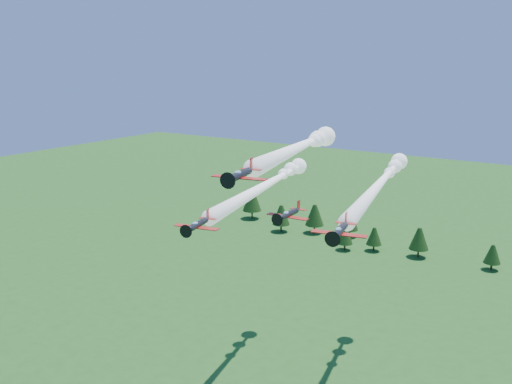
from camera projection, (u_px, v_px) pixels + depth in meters
The scene contains 5 objects.
plane_lead at pixel (301, 146), 94.99m from camera, with size 13.59×45.21×3.70m.
plane_left at pixel (270, 183), 114.39m from camera, with size 15.81×55.74×3.70m.
plane_right at pixel (381, 182), 109.58m from camera, with size 17.21×61.05×3.70m.
plane_slot at pixel (288, 214), 89.33m from camera, with size 6.99×7.61×2.47m.
treeline at pixel (437, 239), 183.76m from camera, with size 170.99×21.37×11.89m.
Camera 1 is at (41.65, -66.59, 63.79)m, focal length 40.00 mm.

